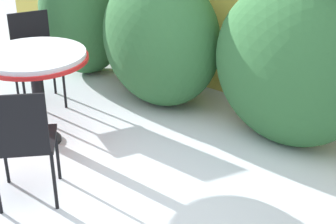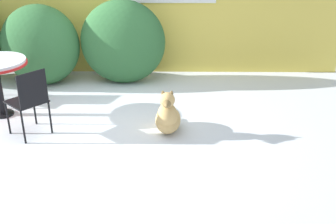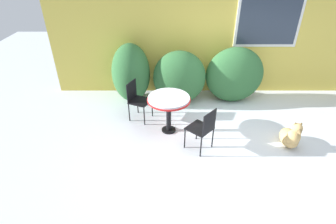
{
  "view_description": "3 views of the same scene",
  "coord_description": "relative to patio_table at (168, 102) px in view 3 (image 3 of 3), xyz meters",
  "views": [
    {
      "loc": [
        2.03,
        -1.85,
        2.11
      ],
      "look_at": [
        0.0,
        0.6,
        0.55
      ],
      "focal_mm": 55.0,
      "sensor_mm": 36.0,
      "label": 1
    },
    {
      "loc": [
        1.16,
        -4.81,
        2.46
      ],
      "look_at": [
        1.1,
        -0.07,
        0.26
      ],
      "focal_mm": 45.0,
      "sensor_mm": 36.0,
      "label": 2
    },
    {
      "loc": [
        -1.18,
        -4.0,
        3.17
      ],
      "look_at": [
        -1.16,
        0.38,
        0.44
      ],
      "focal_mm": 28.0,
      "sensor_mm": 36.0,
      "label": 3
    }
  ],
  "objects": [
    {
      "name": "ground_plane",
      "position": [
        1.16,
        -0.38,
        -0.67
      ],
      "size": [
        16.0,
        16.0,
        0.0
      ],
      "primitive_type": "plane",
      "color": "silver"
    },
    {
      "name": "house_wall",
      "position": [
        1.23,
        1.82,
        0.7
      ],
      "size": [
        8.0,
        0.1,
        2.69
      ],
      "color": "#DBC14C",
      "rests_on": "ground_plane"
    },
    {
      "name": "shrub_left",
      "position": [
        -0.88,
        1.32,
        0.03
      ],
      "size": [
        0.89,
        1.01,
        1.4
      ],
      "color": "#2D6033",
      "rests_on": "ground_plane"
    },
    {
      "name": "shrub_middle",
      "position": [
        0.25,
        1.21,
        -0.03
      ],
      "size": [
        1.23,
        0.84,
        1.27
      ],
      "color": "#2D6033",
      "rests_on": "ground_plane"
    },
    {
      "name": "shrub_right",
      "position": [
        1.54,
        1.27,
        -0.0
      ],
      "size": [
        1.34,
        0.71,
        1.34
      ],
      "color": "#2D6033",
      "rests_on": "ground_plane"
    },
    {
      "name": "patio_table",
      "position": [
        0.0,
        0.0,
        0.0
      ],
      "size": [
        0.84,
        0.84,
        0.78
      ],
      "color": "black",
      "rests_on": "ground_plane"
    },
    {
      "name": "patio_chair_near_table",
      "position": [
        -0.67,
        0.48,
        -0.19
      ],
      "size": [
        0.53,
        0.53,
        0.86
      ],
      "rotation": [
        0.0,
        0.0,
        1.15
      ],
      "color": "black",
      "rests_on": "ground_plane"
    },
    {
      "name": "patio_chair_far_side",
      "position": [
        0.61,
        -0.59,
        -0.19
      ],
      "size": [
        0.57,
        0.57,
        0.86
      ],
      "rotation": [
        0.0,
        0.0,
        3.97
      ],
      "color": "black",
      "rests_on": "ground_plane"
    },
    {
      "name": "dog",
      "position": [
        2.26,
        -0.5,
        -0.45
      ],
      "size": [
        0.34,
        0.7,
        0.61
      ],
      "rotation": [
        0.0,
        0.0,
        -0.04
      ],
      "color": "tan",
      "rests_on": "ground_plane"
    }
  ]
}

